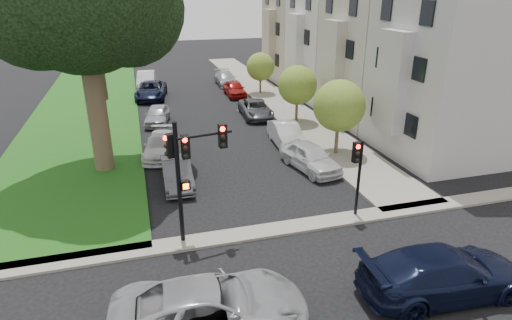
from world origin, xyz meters
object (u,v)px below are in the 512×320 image
object	(u,v)px
car_parked_0	(310,157)
car_parked_9	(146,79)
small_tree_c	(260,67)
car_parked_5	(177,173)
car_parked_7	(157,115)
car_parked_3	(235,89)
car_parked_4	(226,78)
small_tree_a	(339,106)
small_tree_b	(297,85)
car_parked_6	(161,145)
traffic_signal_secondary	(358,165)
car_parked_8	(151,90)
car_cross_far	(444,273)
car_parked_2	(256,109)
traffic_signal_main	(188,161)
car_parked_1	(286,135)
car_cross_near	(211,308)

from	to	relation	value
car_parked_0	car_parked_9	world-z (taller)	car_parked_9
small_tree_c	car_parked_5	distance (m)	20.26
car_parked_7	car_parked_9	distance (m)	12.68
car_parked_3	car_parked_4	world-z (taller)	car_parked_3
small_tree_a	small_tree_b	xyz separation A→B (m)	(0.00, 6.65, -0.20)
small_tree_a	car_parked_6	distance (m)	10.71
traffic_signal_secondary	car_parked_3	size ratio (longest dim) A/B	0.87
car_parked_4	car_parked_8	size ratio (longest dim) A/B	0.85
car_parked_7	car_parked_9	xyz separation A→B (m)	(-0.20, 12.68, 0.12)
small_tree_b	car_parked_4	size ratio (longest dim) A/B	0.93
car_parked_4	car_parked_6	world-z (taller)	car_parked_4
car_parked_7	car_parked_5	bearing A→B (deg)	-77.52
small_tree_c	car_parked_7	world-z (taller)	small_tree_c
car_parked_6	small_tree_a	bearing A→B (deg)	-4.25
car_parked_7	car_parked_9	world-z (taller)	car_parked_9
car_cross_far	car_parked_0	world-z (taller)	car_cross_far
car_parked_2	car_parked_7	size ratio (longest dim) A/B	1.18
traffic_signal_secondary	car_parked_9	xyz separation A→B (m)	(-7.50, 28.99, -1.67)
small_tree_b	traffic_signal_main	size ratio (longest dim) A/B	0.85
car_parked_9	car_cross_far	bearing A→B (deg)	-71.80
car_parked_0	car_parked_7	distance (m)	13.26
small_tree_a	car_parked_2	xyz separation A→B (m)	(-2.45, 8.97, -2.37)
car_parked_6	car_parked_1	bearing A→B (deg)	7.82
car_parked_8	car_parked_9	size ratio (longest dim) A/B	1.13
traffic_signal_main	traffic_signal_secondary	xyz separation A→B (m)	(7.04, -0.04, -0.98)
car_parked_0	small_tree_c	bearing A→B (deg)	71.48
car_parked_0	car_parked_1	xyz separation A→B (m)	(0.04, 3.98, -0.02)
car_parked_3	car_parked_9	world-z (taller)	car_parked_9
car_parked_5	small_tree_b	bearing A→B (deg)	41.68
small_tree_c	car_cross_far	bearing A→B (deg)	-94.45
car_parked_5	car_parked_3	bearing A→B (deg)	68.64
traffic_signal_secondary	car_parked_7	bearing A→B (deg)	114.10
car_parked_2	car_parked_6	size ratio (longest dim) A/B	1.03
traffic_signal_main	car_parked_1	xyz separation A→B (m)	(7.28, 9.32, -2.71)
traffic_signal_secondary	car_parked_9	size ratio (longest dim) A/B	0.74
car_parked_0	car_parked_1	distance (m)	3.98
car_cross_far	car_parked_8	world-z (taller)	car_cross_far
car_cross_near	car_parked_4	xyz separation A→B (m)	(7.50, 32.77, -0.13)
car_parked_0	car_parked_7	xyz separation A→B (m)	(-7.50, 10.93, -0.07)
car_cross_far	car_parked_6	distance (m)	17.05
car_parked_0	car_parked_1	world-z (taller)	car_parked_0
traffic_signal_main	car_parked_5	distance (m)	5.99
small_tree_b	car_parked_9	xyz separation A→B (m)	(-10.07, 15.28, -2.03)
car_cross_far	car_parked_1	size ratio (longest dim) A/B	1.29
car_parked_0	car_parked_3	distance (m)	17.66
small_tree_b	car_parked_5	distance (m)	12.93
traffic_signal_main	car_cross_near	world-z (taller)	traffic_signal_main
small_tree_c	traffic_signal_secondary	bearing A→B (deg)	-96.35
small_tree_b	car_parked_2	xyz separation A→B (m)	(-2.45, 2.32, -2.17)
traffic_signal_main	car_parked_9	xyz separation A→B (m)	(-0.46, 28.96, -2.64)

